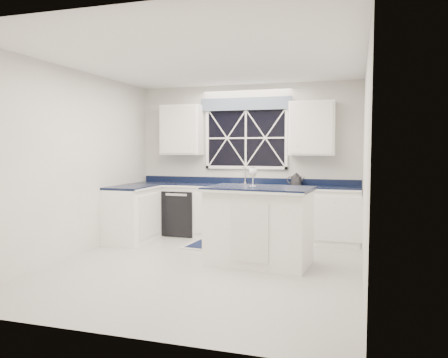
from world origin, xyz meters
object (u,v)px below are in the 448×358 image
(faucet, at_px, (245,175))
(island, at_px, (259,225))
(wine_glass, at_px, (253,173))
(soap_bottle, at_px, (297,180))
(kettle, at_px, (296,179))
(dishwasher, at_px, (184,212))

(faucet, relative_size, island, 0.20)
(wine_glass, height_order, soap_bottle, wine_glass)
(soap_bottle, bearing_deg, kettle, -90.56)
(kettle, bearing_deg, dishwasher, -173.38)
(wine_glass, bearing_deg, faucet, 107.69)
(wine_glass, bearing_deg, soap_bottle, 78.24)
(dishwasher, distance_m, wine_glass, 2.41)
(faucet, distance_m, kettle, 0.92)
(island, bearing_deg, dishwasher, 142.75)
(dishwasher, height_order, wine_glass, wine_glass)
(soap_bottle, bearing_deg, dishwasher, -174.73)
(faucet, bearing_deg, island, -69.92)
(island, bearing_deg, soap_bottle, 86.71)
(dishwasher, height_order, kettle, kettle)
(soap_bottle, bearing_deg, wine_glass, -101.76)
(dishwasher, relative_size, kettle, 2.66)
(dishwasher, xyz_separation_m, wine_glass, (1.66, -1.55, 0.82))
(faucet, bearing_deg, wine_glass, -72.31)
(kettle, bearing_deg, wine_glass, -98.89)
(wine_glass, bearing_deg, island, -25.90)
(faucet, relative_size, soap_bottle, 1.79)
(kettle, xyz_separation_m, wine_glass, (-0.36, -1.67, 0.19))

